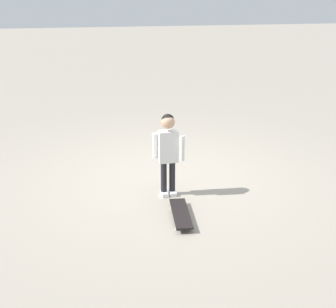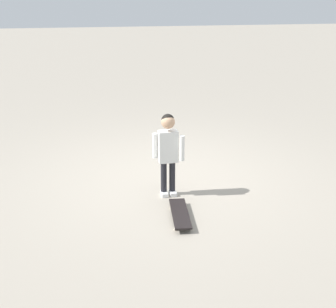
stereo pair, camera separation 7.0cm
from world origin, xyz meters
name	(u,v)px [view 1 (the left image)]	position (x,y,z in m)	size (l,w,h in m)	color
ground_plane	(168,176)	(0.00, 0.00, 0.00)	(50.00, 50.00, 0.00)	#9E9384
child_person	(168,146)	(-0.57, 0.11, 0.66)	(0.22, 0.38, 1.06)	black
skateboard	(181,214)	(-1.23, 0.09, 0.06)	(0.74, 0.25, 0.07)	black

